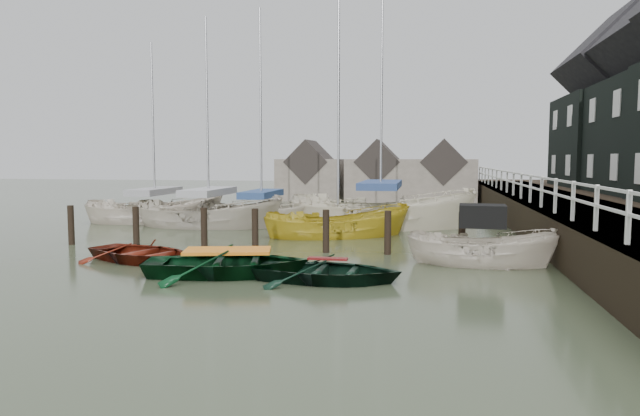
% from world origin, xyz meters
% --- Properties ---
extents(ground, '(120.00, 120.00, 0.00)m').
position_xyz_m(ground, '(0.00, 0.00, 0.00)').
color(ground, '#2C3421').
rests_on(ground, ground).
extents(pier, '(3.04, 32.00, 2.70)m').
position_xyz_m(pier, '(9.48, 10.00, 0.71)').
color(pier, black).
rests_on(pier, ground).
extents(mooring_pilings, '(13.72, 0.22, 1.80)m').
position_xyz_m(mooring_pilings, '(-1.11, 3.00, 0.50)').
color(mooring_pilings, black).
rests_on(mooring_pilings, ground).
extents(far_sheds, '(14.00, 4.08, 4.39)m').
position_xyz_m(far_sheds, '(0.83, 26.00, 1.86)').
color(far_sheds, '#665B51').
rests_on(far_sheds, ground).
extents(rowboat_red, '(4.43, 3.80, 0.77)m').
position_xyz_m(rowboat_red, '(-3.90, 0.41, 0.00)').
color(rowboat_red, '#58180C').
rests_on(rowboat_red, ground).
extents(rowboat_green, '(4.91, 4.00, 0.89)m').
position_xyz_m(rowboat_green, '(-0.72, -1.02, 0.00)').
color(rowboat_green, black).
rests_on(rowboat_green, ground).
extents(rowboat_dkgreen, '(3.84, 2.84, 0.77)m').
position_xyz_m(rowboat_dkgreen, '(2.00, -1.28, 0.00)').
color(rowboat_dkgreen, black).
rests_on(rowboat_dkgreen, ground).
extents(motorboat, '(4.38, 1.90, 2.56)m').
position_xyz_m(motorboat, '(6.00, 1.66, 0.10)').
color(motorboat, beige).
rests_on(motorboat, ground).
extents(sailboat_a, '(6.87, 2.63, 10.53)m').
position_xyz_m(sailboat_a, '(-5.17, 8.89, 0.06)').
color(sailboat_a, beige).
rests_on(sailboat_a, ground).
extents(sailboat_b, '(6.27, 2.51, 10.94)m').
position_xyz_m(sailboat_b, '(-3.04, 9.99, 0.06)').
color(sailboat_b, beige).
rests_on(sailboat_b, ground).
extents(sailboat_c, '(6.29, 4.30, 10.36)m').
position_xyz_m(sailboat_c, '(0.99, 6.92, 0.01)').
color(sailboat_c, gold).
rests_on(sailboat_c, ground).
extents(sailboat_d, '(8.34, 3.15, 12.15)m').
position_xyz_m(sailboat_d, '(2.39, 10.22, 0.06)').
color(sailboat_d, beige).
rests_on(sailboat_d, ground).
extents(sailboat_e, '(6.88, 4.47, 9.72)m').
position_xyz_m(sailboat_e, '(-8.43, 10.23, 0.06)').
color(sailboat_e, beige).
rests_on(sailboat_e, ground).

